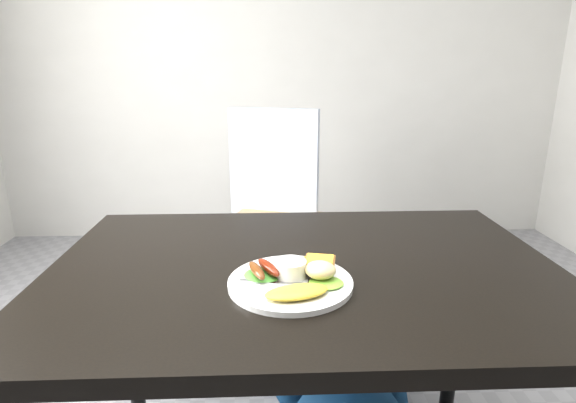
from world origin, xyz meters
TOP-DOWN VIEW (x-y plane):
  - room_back_panel at (0.00, 2.25)m, footprint 4.00×0.04m
  - dining_table at (0.00, 0.00)m, footprint 1.20×0.80m
  - dining_chair at (-0.06, 1.09)m, footprint 0.59×0.59m
  - person at (0.17, 0.61)m, footprint 0.59×0.41m
  - plate at (-0.04, -0.11)m, footprint 0.27×0.27m
  - lettuce_left at (-0.10, -0.09)m, footprint 0.10×0.10m
  - lettuce_right at (0.03, -0.13)m, footprint 0.08×0.07m
  - omelette at (-0.03, -0.18)m, footprint 0.14×0.09m
  - sausage_a at (-0.11, -0.10)m, footprint 0.05×0.09m
  - sausage_b at (-0.09, -0.09)m, footprint 0.06×0.09m
  - ramekin at (-0.04, -0.09)m, footprint 0.09×0.09m
  - toast_a at (-0.01, -0.05)m, footprint 0.09×0.09m
  - toast_b at (0.03, -0.06)m, footprint 0.08×0.08m
  - potato_salad at (0.02, -0.11)m, footprint 0.08×0.08m
  - fork at (-0.08, -0.12)m, footprint 0.15×0.04m

SIDE VIEW (x-z plane):
  - dining_chair at x=-0.06m, z-range 0.42..0.48m
  - dining_table at x=0.00m, z-range 0.71..0.75m
  - plate at x=-0.04m, z-range 0.75..0.76m
  - fork at x=-0.08m, z-range 0.76..0.77m
  - lettuce_right at x=0.03m, z-range 0.76..0.77m
  - lettuce_left at x=-0.10m, z-range 0.76..0.77m
  - toast_a at x=-0.01m, z-range 0.76..0.77m
  - omelette at x=-0.03m, z-range 0.76..0.78m
  - ramekin at x=-0.04m, z-range 0.76..0.80m
  - toast_b at x=0.03m, z-range 0.78..0.79m
  - sausage_a at x=-0.11m, z-range 0.77..0.79m
  - sausage_b at x=-0.09m, z-range 0.77..0.79m
  - potato_salad at x=0.02m, z-range 0.77..0.80m
  - person at x=0.17m, z-range 0.00..1.59m
  - room_back_panel at x=0.00m, z-range 0.00..2.70m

